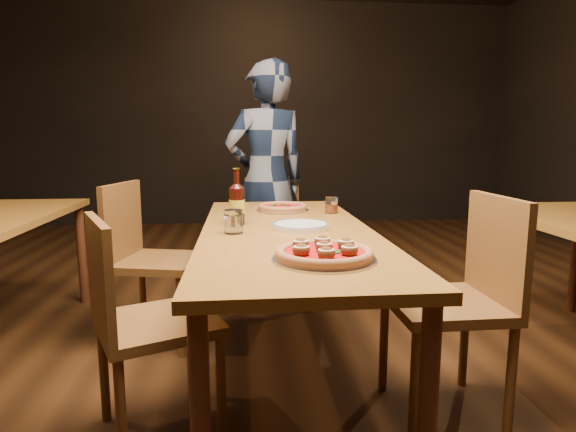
{
  "coord_description": "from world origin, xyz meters",
  "views": [
    {
      "loc": [
        -0.21,
        -2.24,
        1.17
      ],
      "look_at": [
        0.0,
        -0.05,
        0.82
      ],
      "focal_mm": 30.0,
      "sensor_mm": 36.0,
      "label": 1
    }
  ],
  "objects": [
    {
      "name": "pizza_meatball",
      "position": [
        0.08,
        -0.6,
        0.78
      ],
      "size": [
        0.37,
        0.37,
        0.07
      ],
      "rotation": [
        0.0,
        0.0,
        0.17
      ],
      "color": "#B7B7BF",
      "rests_on": "table_main"
    },
    {
      "name": "chair_main_sw",
      "position": [
        -0.69,
        0.5,
        0.48
      ],
      "size": [
        0.54,
        0.54,
        0.97
      ],
      "primitive_type": null,
      "rotation": [
        0.0,
        0.0,
        1.34
      ],
      "color": "#574316",
      "rests_on": "ground"
    },
    {
      "name": "diner",
      "position": [
        -0.03,
        1.32,
        0.87
      ],
      "size": [
        0.73,
        0.59,
        1.73
      ],
      "primitive_type": "imported",
      "rotation": [
        0.0,
        0.0,
        3.46
      ],
      "color": "black",
      "rests_on": "ground"
    },
    {
      "name": "amber_glass",
      "position": [
        0.3,
        0.46,
        0.8
      ],
      "size": [
        0.07,
        0.07,
        0.09
      ],
      "primitive_type": "cylinder",
      "color": "#A04412",
      "rests_on": "table_main"
    },
    {
      "name": "chair_end",
      "position": [
        0.06,
        1.27,
        0.46
      ],
      "size": [
        0.51,
        0.51,
        0.92
      ],
      "primitive_type": null,
      "rotation": [
        0.0,
        0.0,
        0.22
      ],
      "color": "#574316",
      "rests_on": "ground"
    },
    {
      "name": "beer_bottle",
      "position": [
        -0.24,
        0.14,
        0.85
      ],
      "size": [
        0.08,
        0.08,
        0.27
      ],
      "rotation": [
        0.0,
        0.0,
        0.32
      ],
      "color": "black",
      "rests_on": "table_main"
    },
    {
      "name": "pizza_margherita",
      "position": [
        0.03,
        0.58,
        0.77
      ],
      "size": [
        0.31,
        0.31,
        0.04
      ],
      "rotation": [
        0.0,
        0.0,
        0.37
      ],
      "color": "#B7B7BF",
      "rests_on": "table_main"
    },
    {
      "name": "water_glass",
      "position": [
        -0.25,
        -0.08,
        0.8
      ],
      "size": [
        0.09,
        0.09,
        0.11
      ],
      "primitive_type": "cylinder",
      "color": "white",
      "rests_on": "table_main"
    },
    {
      "name": "table_main",
      "position": [
        0.0,
        0.0,
        0.68
      ],
      "size": [
        0.8,
        2.0,
        0.75
      ],
      "color": "brown",
      "rests_on": "ground"
    },
    {
      "name": "plate_stack",
      "position": [
        0.07,
        -0.0,
        0.76
      ],
      "size": [
        0.27,
        0.27,
        0.03
      ],
      "primitive_type": "cylinder",
      "color": "white",
      "rests_on": "table_main"
    },
    {
      "name": "chair_main_nw",
      "position": [
        -0.55,
        -0.4,
        0.46
      ],
      "size": [
        0.57,
        0.57,
        0.93
      ],
      "primitive_type": null,
      "rotation": [
        0.0,
        0.0,
        1.99
      ],
      "color": "#574316",
      "rests_on": "ground"
    },
    {
      "name": "chair_main_e",
      "position": [
        0.64,
        -0.36,
        0.49
      ],
      "size": [
        0.46,
        0.46,
        0.98
      ],
      "primitive_type": null,
      "rotation": [
        0.0,
        0.0,
        -1.56
      ],
      "color": "#574316",
      "rests_on": "ground"
    },
    {
      "name": "ground",
      "position": [
        0.0,
        0.0,
        0.0
      ],
      "size": [
        9.0,
        9.0,
        0.0
      ],
      "primitive_type": "plane",
      "color": "black"
    }
  ]
}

